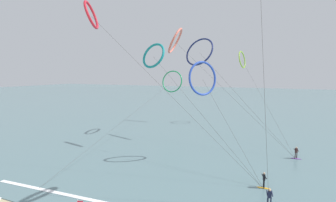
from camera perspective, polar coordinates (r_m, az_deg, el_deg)
name	(u,v)px	position (r m, az deg, el deg)	size (l,w,h in m)	color
sea_water	(251,101)	(116.99, 17.38, -0.01)	(400.00, 200.00, 0.08)	slate
surfer_charcoal	(269,199)	(26.73, 20.89, -19.05)	(1.40, 0.63, 1.70)	black
surfer_violet	(296,154)	(41.58, 25.77, -10.11)	(1.40, 0.73, 1.70)	purple
surfer_amber	(264,181)	(30.38, 19.87, -15.87)	(1.40, 0.64, 1.70)	orange
kite_crimson	(92,15)	(35.23, -16.06, 17.25)	(21.77, 3.87, 20.74)	red
kite_lime	(242,60)	(63.64, 15.62, 8.53)	(12.06, 24.92, 16.93)	#8CC62D
kite_emerald	(172,82)	(63.80, 0.87, 4.20)	(5.39, 41.37, 12.50)	#199351
kite_navy	(199,52)	(47.18, 6.75, 10.43)	(18.72, 6.95, 18.08)	navy
kite_coral	(175,41)	(51.61, 1.58, 12.77)	(23.35, 10.21, 20.42)	#EA7260
kite_cobalt	(203,78)	(34.90, 7.45, 4.82)	(9.85, 7.31, 13.52)	#2647B7
kite_teal	(154,56)	(42.00, -3.12, 9.68)	(19.80, 10.62, 16.66)	teal
wave_crest_far	(69,196)	(29.14, -20.42, -18.49)	(18.86, 0.50, 0.12)	white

